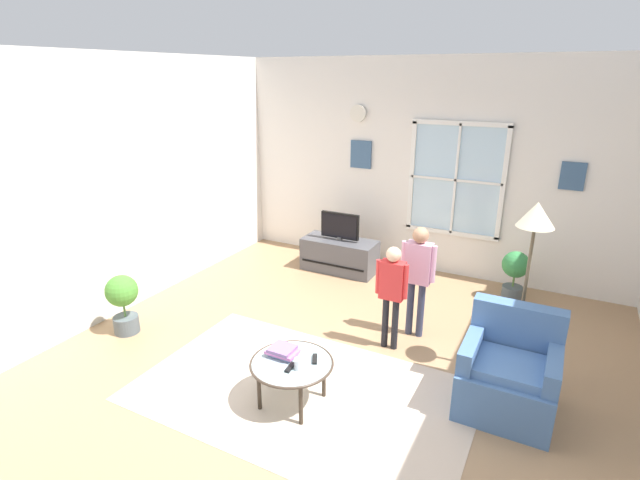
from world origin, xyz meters
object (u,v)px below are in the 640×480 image
object	(u,v)px
tv_stand	(340,255)
armchair	(509,374)
book_stack	(282,351)
television	(340,226)
potted_plant_corner	(123,299)
floor_lamp	(534,233)
coffee_table	(292,365)
person_pink_shirt	(418,269)
remote_near_cup	(290,367)
potted_plant_by_window	(515,272)
cup	(299,364)
person_red_shirt	(392,286)
remote_near_books	(315,359)

from	to	relation	value
tv_stand	armchair	distance (m)	3.32
tv_stand	book_stack	world-z (taller)	book_stack
book_stack	television	bearing A→B (deg)	105.84
potted_plant_corner	floor_lamp	distance (m)	4.21
coffee_table	floor_lamp	distance (m)	2.38
television	potted_plant_corner	world-z (taller)	television
book_stack	person_pink_shirt	xyz separation A→B (m)	(0.71, 1.57, 0.33)
tv_stand	remote_near_cup	xyz separation A→B (m)	(0.96, -2.98, 0.18)
television	person_pink_shirt	xyz separation A→B (m)	(1.52, -1.27, 0.10)
armchair	potted_plant_by_window	xyz separation A→B (m)	(-0.22, 2.22, 0.07)
cup	person_red_shirt	distance (m)	1.37
person_pink_shirt	remote_near_books	bearing A→B (deg)	-106.00
television	coffee_table	bearing A→B (deg)	-72.20
armchair	tv_stand	bearing A→B (deg)	141.08
floor_lamp	remote_near_books	bearing A→B (deg)	-140.26
remote_near_cup	potted_plant_corner	size ratio (longest dim) A/B	0.21
coffee_table	book_stack	size ratio (longest dim) A/B	2.72
person_red_shirt	book_stack	bearing A→B (deg)	-114.97
coffee_table	remote_near_cup	world-z (taller)	remote_near_cup
person_pink_shirt	armchair	bearing A→B (deg)	-37.52
potted_plant_by_window	television	bearing A→B (deg)	-176.66
coffee_table	remote_near_books	world-z (taller)	remote_near_books
tv_stand	person_red_shirt	xyz separation A→B (m)	(1.36, -1.64, 0.47)
person_pink_shirt	floor_lamp	distance (m)	1.27
remote_near_cup	person_pink_shirt	world-z (taller)	person_pink_shirt
armchair	book_stack	bearing A→B (deg)	-156.94
tv_stand	remote_near_books	distance (m)	2.98
book_stack	remote_near_cup	world-z (taller)	book_stack
person_red_shirt	potted_plant_by_window	distance (m)	2.06
person_red_shirt	floor_lamp	xyz separation A→B (m)	(1.22, 0.11, 0.72)
person_pink_shirt	cup	bearing A→B (deg)	-106.14
tv_stand	armchair	xyz separation A→B (m)	(2.58, -2.09, 0.09)
cup	floor_lamp	bearing A→B (deg)	42.43
remote_near_cup	potted_plant_by_window	distance (m)	3.41
person_pink_shirt	floor_lamp	bearing A→B (deg)	-13.75
armchair	person_red_shirt	size ratio (longest dim) A/B	0.78
coffee_table	cup	xyz separation A→B (m)	(0.10, -0.05, 0.07)
television	floor_lamp	distance (m)	3.09
television	remote_near_books	world-z (taller)	television
armchair	remote_near_cup	bearing A→B (deg)	-151.16
armchair	remote_near_books	xyz separation A→B (m)	(-1.50, -0.69, 0.09)
floor_lamp	coffee_table	bearing A→B (deg)	-140.49
cup	floor_lamp	xyz separation A→B (m)	(1.55, 1.42, 0.97)
potted_plant_corner	remote_near_books	bearing A→B (deg)	-1.56
tv_stand	person_pink_shirt	xyz separation A→B (m)	(1.52, -1.27, 0.54)
coffee_table	book_stack	xyz separation A→B (m)	(-0.12, 0.05, 0.07)
person_red_shirt	potted_plant_by_window	size ratio (longest dim) A/B	1.71
television	remote_near_cup	world-z (taller)	television
television	potted_plant_corner	distance (m)	3.03
armchair	cup	xyz separation A→B (m)	(-1.55, -0.86, 0.13)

